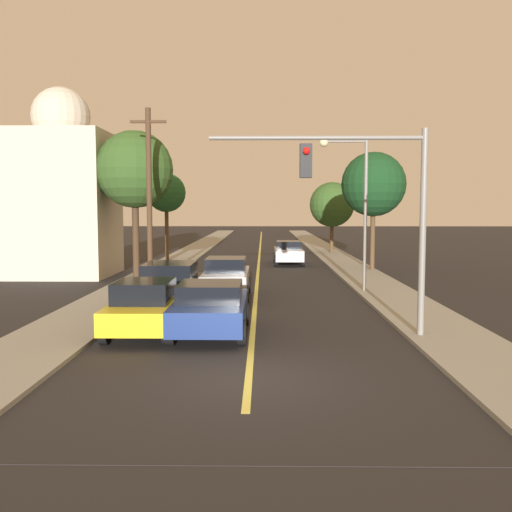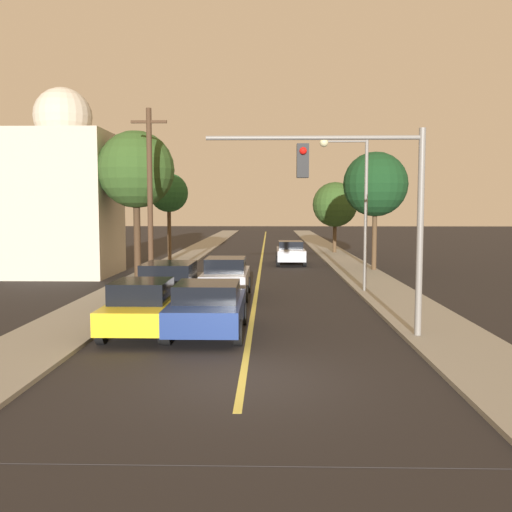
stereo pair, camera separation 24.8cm
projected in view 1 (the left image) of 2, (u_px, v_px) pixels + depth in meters
ground_plane at (249, 380)px, 11.89m from camera, size 200.00×200.00×0.00m
road_surface at (260, 251)px, 47.76m from camera, size 8.42×80.00×0.01m
sidewalk_left at (195, 250)px, 47.82m from camera, size 2.50×80.00×0.12m
sidewalk_right at (325, 250)px, 47.68m from camera, size 2.50×80.00×0.12m
car_near_lane_front at (211, 307)px, 16.07m from camera, size 2.08×4.27×1.50m
car_near_lane_second at (226, 277)px, 22.68m from camera, size 1.87×4.21×1.62m
car_outer_lane_front at (145, 307)px, 16.11m from camera, size 1.86×4.13×1.55m
car_outer_lane_second at (171, 284)px, 20.49m from camera, size 2.09×5.08×1.63m
car_far_oncoming at (288, 252)px, 36.08m from camera, size 1.85×4.27×1.48m
traffic_signal_mast at (369, 192)px, 15.29m from camera, size 5.85×0.42×5.58m
streetlamp_right at (353, 191)px, 23.66m from camera, size 2.01×0.36×6.35m
utility_pole_left at (149, 194)px, 25.47m from camera, size 1.60×0.24×7.87m
tree_left_near at (135, 170)px, 28.30m from camera, size 3.83×3.83×7.29m
tree_left_far at (166, 193)px, 37.81m from camera, size 2.58×2.58×5.76m
tree_right_near at (373, 185)px, 31.67m from camera, size 3.58×3.58×6.56m
tree_right_far at (332, 205)px, 44.22m from camera, size 3.47×3.47×5.46m
domed_building_left at (63, 194)px, 29.91m from camera, size 5.05×5.05×9.82m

